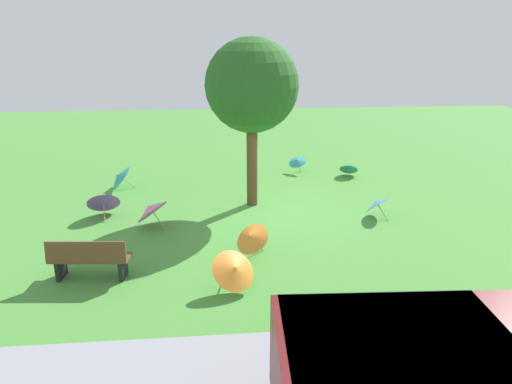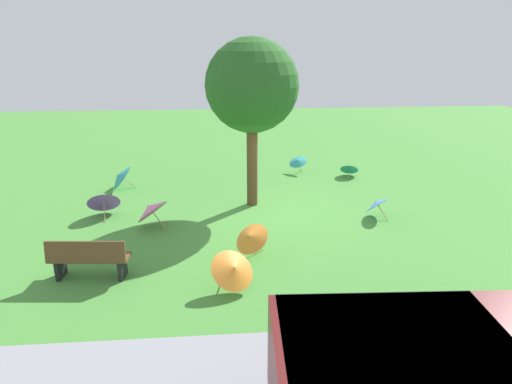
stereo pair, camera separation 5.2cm
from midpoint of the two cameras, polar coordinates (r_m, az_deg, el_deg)
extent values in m
plane|color=#478C38|center=(12.63, 2.03, -2.43)|extent=(40.00, 40.00, 0.00)
cube|color=black|center=(5.49, 17.87, -20.16)|extent=(2.66, 2.04, 0.55)
cylinder|color=black|center=(6.58, 8.01, -21.53)|extent=(0.77, 0.26, 0.76)
cube|color=brown|center=(9.64, -20.97, -8.05)|extent=(1.63, 0.58, 0.05)
cube|color=brown|center=(9.37, -21.54, -7.37)|extent=(1.60, 0.24, 0.45)
cube|color=black|center=(9.98, -24.30, -9.01)|extent=(0.11, 0.41, 0.45)
cube|color=black|center=(9.53, -17.16, -9.42)|extent=(0.11, 0.41, 0.45)
cylinder|color=brown|center=(12.69, -0.63, 4.13)|extent=(0.32, 0.32, 2.71)
sphere|color=#286023|center=(12.31, -0.67, 13.76)|extent=(2.60, 2.60, 2.60)
cylinder|color=tan|center=(12.65, -19.34, -2.56)|extent=(0.13, 0.47, 0.40)
cone|color=purple|center=(12.84, -19.45, -1.06)|extent=(1.03, 0.89, 0.79)
sphere|color=tan|center=(12.88, -19.47, -0.74)|extent=(0.05, 0.06, 0.05)
cylinder|color=tan|center=(12.46, 16.13, -2.59)|extent=(0.25, 0.27, 0.38)
cone|color=#4C8CE5|center=(12.46, 15.39, -1.39)|extent=(0.98, 0.97, 0.59)
sphere|color=tan|center=(12.47, 15.25, -1.16)|extent=(0.06, 0.06, 0.05)
cylinder|color=tan|center=(11.65, -12.66, -3.67)|extent=(0.35, 0.19, 0.44)
cone|color=pink|center=(11.67, -13.76, -2.17)|extent=(1.16, 1.20, 0.75)
sphere|color=tan|center=(11.68, -14.05, -1.78)|extent=(0.06, 0.05, 0.05)
cylinder|color=tan|center=(10.08, 0.09, -6.92)|extent=(0.30, 0.27, 0.43)
cone|color=orange|center=(9.81, -0.84, -5.94)|extent=(1.05, 1.06, 0.64)
sphere|color=tan|center=(9.75, -1.05, -5.71)|extent=(0.06, 0.06, 0.05)
cylinder|color=tan|center=(8.84, -3.89, -10.95)|extent=(0.24, 0.35, 0.44)
cone|color=orange|center=(8.53, -3.01, -10.06)|extent=(1.13, 1.09, 0.69)
sphere|color=tan|center=(8.47, -2.83, -9.87)|extent=(0.06, 0.06, 0.05)
cylinder|color=tan|center=(15.08, -16.45, 1.17)|extent=(0.43, 0.10, 0.36)
cone|color=teal|center=(15.03, -17.58, 1.90)|extent=(0.90, 1.06, 0.84)
sphere|color=tan|center=(15.01, -17.87, 2.09)|extent=(0.06, 0.04, 0.05)
cylinder|color=tan|center=(16.01, 11.88, 2.36)|extent=(0.10, 0.23, 0.26)
cone|color=teal|center=(16.11, 11.95, 3.06)|extent=(0.79, 0.74, 0.52)
sphere|color=tan|center=(16.13, 11.97, 3.24)|extent=(0.05, 0.06, 0.05)
cylinder|color=tan|center=(16.34, 5.58, 3.32)|extent=(0.18, 0.18, 0.42)
cone|color=teal|center=(16.17, 5.35, 4.08)|extent=(0.92, 0.92, 0.40)
sphere|color=tan|center=(16.14, 5.30, 4.22)|extent=(0.06, 0.06, 0.05)
camera|label=1|loc=(0.03, -90.12, -0.04)|focal=30.58mm
camera|label=2|loc=(0.03, 89.88, 0.04)|focal=30.58mm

